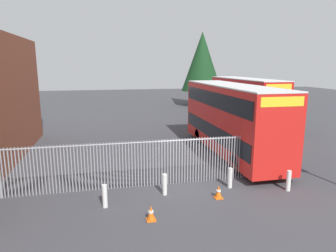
{
  "coord_description": "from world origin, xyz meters",
  "views": [
    {
      "loc": [
        -3.62,
        -13.01,
        5.56
      ],
      "look_at": [
        0.0,
        4.0,
        2.0
      ],
      "focal_mm": 31.57,
      "sensor_mm": 36.0,
      "label": 1
    }
  ],
  "objects_px": {
    "bollard_center_front": "(165,184)",
    "double_decker_bus_behind_fence_left": "(245,100)",
    "double_decker_bus_near_gate": "(231,117)",
    "traffic_cone_by_gate": "(218,192)",
    "bollard_far_right": "(289,181)",
    "bollard_near_left": "(105,196)",
    "traffic_cone_mid_forecourt": "(151,213)",
    "bollard_near_right": "(230,178)"
  },
  "relations": [
    {
      "from": "bollard_near_left",
      "to": "traffic_cone_mid_forecourt",
      "type": "distance_m",
      "value": 2.16
    },
    {
      "from": "bollard_near_left",
      "to": "bollard_far_right",
      "type": "relative_size",
      "value": 1.0
    },
    {
      "from": "bollard_near_right",
      "to": "traffic_cone_mid_forecourt",
      "type": "distance_m",
      "value": 4.59
    },
    {
      "from": "double_decker_bus_behind_fence_left",
      "to": "traffic_cone_by_gate",
      "type": "bearing_deg",
      "value": -119.77
    },
    {
      "from": "traffic_cone_by_gate",
      "to": "traffic_cone_mid_forecourt",
      "type": "bearing_deg",
      "value": -158.34
    },
    {
      "from": "bollard_center_front",
      "to": "double_decker_bus_near_gate",
      "type": "bearing_deg",
      "value": 44.34
    },
    {
      "from": "double_decker_bus_behind_fence_left",
      "to": "bollard_center_front",
      "type": "xyz_separation_m",
      "value": [
        -10.36,
        -13.5,
        -1.95
      ]
    },
    {
      "from": "bollard_far_right",
      "to": "traffic_cone_by_gate",
      "type": "bearing_deg",
      "value": -178.79
    },
    {
      "from": "bollard_near_left",
      "to": "bollard_near_right",
      "type": "relative_size",
      "value": 1.0
    },
    {
      "from": "double_decker_bus_behind_fence_left",
      "to": "bollard_center_front",
      "type": "bearing_deg",
      "value": -127.51
    },
    {
      "from": "bollard_near_left",
      "to": "traffic_cone_by_gate",
      "type": "distance_m",
      "value": 4.75
    },
    {
      "from": "bollard_near_left",
      "to": "bollard_center_front",
      "type": "bearing_deg",
      "value": 14.18
    },
    {
      "from": "bollard_center_front",
      "to": "double_decker_bus_behind_fence_left",
      "type": "bearing_deg",
      "value": 52.49
    },
    {
      "from": "traffic_cone_mid_forecourt",
      "to": "double_decker_bus_near_gate",
      "type": "bearing_deg",
      "value": 49.26
    },
    {
      "from": "bollard_far_right",
      "to": "traffic_cone_mid_forecourt",
      "type": "xyz_separation_m",
      "value": [
        -6.47,
        -1.3,
        -0.19
      ]
    },
    {
      "from": "bollard_near_right",
      "to": "bollard_center_front",
      "type": "bearing_deg",
      "value": -177.63
    },
    {
      "from": "bollard_center_front",
      "to": "bollard_near_right",
      "type": "relative_size",
      "value": 1.0
    },
    {
      "from": "double_decker_bus_near_gate",
      "to": "bollard_center_front",
      "type": "relative_size",
      "value": 11.38
    },
    {
      "from": "bollard_near_left",
      "to": "bollard_far_right",
      "type": "bearing_deg",
      "value": -0.66
    },
    {
      "from": "bollard_near_right",
      "to": "bollard_far_right",
      "type": "distance_m",
      "value": 2.59
    },
    {
      "from": "bollard_near_left",
      "to": "double_decker_bus_near_gate",
      "type": "bearing_deg",
      "value": 36.51
    },
    {
      "from": "traffic_cone_by_gate",
      "to": "bollard_near_left",
      "type": "bearing_deg",
      "value": 178.01
    },
    {
      "from": "bollard_center_front",
      "to": "bollard_near_left",
      "type": "bearing_deg",
      "value": -165.82
    },
    {
      "from": "double_decker_bus_behind_fence_left",
      "to": "bollard_near_right",
      "type": "xyz_separation_m",
      "value": [
        -7.25,
        -13.37,
        -1.95
      ]
    },
    {
      "from": "traffic_cone_mid_forecourt",
      "to": "bollard_near_left",
      "type": "bearing_deg",
      "value": 139.56
    },
    {
      "from": "double_decker_bus_behind_fence_left",
      "to": "bollard_center_front",
      "type": "height_order",
      "value": "double_decker_bus_behind_fence_left"
    },
    {
      "from": "bollard_near_left",
      "to": "bollard_far_right",
      "type": "distance_m",
      "value": 8.11
    },
    {
      "from": "bollard_far_right",
      "to": "traffic_cone_mid_forecourt",
      "type": "bearing_deg",
      "value": -168.62
    },
    {
      "from": "double_decker_bus_near_gate",
      "to": "bollard_near_right",
      "type": "height_order",
      "value": "double_decker_bus_near_gate"
    },
    {
      "from": "bollard_center_front",
      "to": "traffic_cone_mid_forecourt",
      "type": "xyz_separation_m",
      "value": [
        -0.92,
        -2.04,
        -0.19
      ]
    },
    {
      "from": "bollard_near_right",
      "to": "traffic_cone_mid_forecourt",
      "type": "relative_size",
      "value": 1.61
    },
    {
      "from": "double_decker_bus_near_gate",
      "to": "bollard_center_front",
      "type": "height_order",
      "value": "double_decker_bus_near_gate"
    },
    {
      "from": "bollard_near_left",
      "to": "bollard_center_front",
      "type": "xyz_separation_m",
      "value": [
        2.56,
        0.65,
        0.0
      ]
    },
    {
      "from": "double_decker_bus_near_gate",
      "to": "bollard_near_left",
      "type": "xyz_separation_m",
      "value": [
        -7.84,
        -5.8,
        -1.95
      ]
    },
    {
      "from": "traffic_cone_mid_forecourt",
      "to": "traffic_cone_by_gate",
      "type": "bearing_deg",
      "value": 21.66
    },
    {
      "from": "bollard_far_right",
      "to": "traffic_cone_by_gate",
      "type": "xyz_separation_m",
      "value": [
        -3.37,
        -0.07,
        -0.19
      ]
    },
    {
      "from": "bollard_far_right",
      "to": "bollard_near_left",
      "type": "bearing_deg",
      "value": 179.34
    },
    {
      "from": "double_decker_bus_near_gate",
      "to": "bollard_near_left",
      "type": "bearing_deg",
      "value": -143.49
    },
    {
      "from": "double_decker_bus_near_gate",
      "to": "traffic_cone_by_gate",
      "type": "height_order",
      "value": "double_decker_bus_near_gate"
    },
    {
      "from": "bollard_center_front",
      "to": "traffic_cone_by_gate",
      "type": "relative_size",
      "value": 1.61
    },
    {
      "from": "traffic_cone_by_gate",
      "to": "double_decker_bus_near_gate",
      "type": "bearing_deg",
      "value": 62.56
    },
    {
      "from": "double_decker_bus_near_gate",
      "to": "bollard_near_right",
      "type": "bearing_deg",
      "value": -113.28
    }
  ]
}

